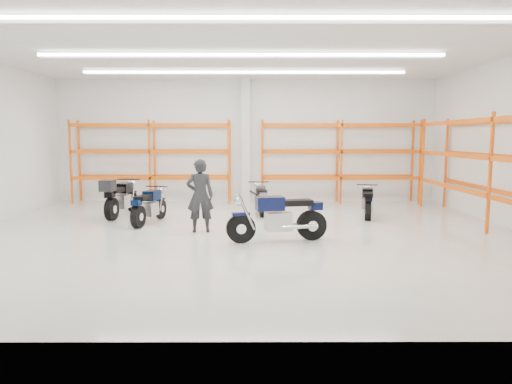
{
  "coord_description": "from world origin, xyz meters",
  "views": [
    {
      "loc": [
        0.32,
        -11.09,
        2.38
      ],
      "look_at": [
        0.36,
        0.5,
        0.99
      ],
      "focal_mm": 32.0,
      "sensor_mm": 36.0,
      "label": 1
    }
  ],
  "objects_px": {
    "motorcycle_main": "(282,218)",
    "structural_column": "(246,141)",
    "motorcycle_back_a": "(120,198)",
    "motorcycle_back_b": "(148,207)",
    "standing_man": "(200,196)",
    "motorcycle_back_c": "(260,199)",
    "motorcycle_back_d": "(367,203)"
  },
  "relations": [
    {
      "from": "motorcycle_main",
      "to": "structural_column",
      "type": "distance_m",
      "value": 6.89
    },
    {
      "from": "structural_column",
      "to": "motorcycle_back_a",
      "type": "bearing_deg",
      "value": -138.1
    },
    {
      "from": "motorcycle_back_a",
      "to": "motorcycle_back_b",
      "type": "relative_size",
      "value": 1.15
    },
    {
      "from": "motorcycle_main",
      "to": "structural_column",
      "type": "height_order",
      "value": "structural_column"
    },
    {
      "from": "motorcycle_back_b",
      "to": "standing_man",
      "type": "distance_m",
      "value": 1.98
    },
    {
      "from": "motorcycle_back_a",
      "to": "motorcycle_main",
      "type": "bearing_deg",
      "value": -34.89
    },
    {
      "from": "standing_man",
      "to": "motorcycle_main",
      "type": "bearing_deg",
      "value": 146.54
    },
    {
      "from": "motorcycle_main",
      "to": "motorcycle_back_a",
      "type": "relative_size",
      "value": 1.01
    },
    {
      "from": "motorcycle_main",
      "to": "motorcycle_back_c",
      "type": "xyz_separation_m",
      "value": [
        -0.44,
        3.78,
        -0.09
      ]
    },
    {
      "from": "motorcycle_back_a",
      "to": "motorcycle_back_b",
      "type": "xyz_separation_m",
      "value": [
        1.12,
        -1.1,
        -0.1
      ]
    },
    {
      "from": "motorcycle_back_b",
      "to": "motorcycle_back_c",
      "type": "xyz_separation_m",
      "value": [
        3.12,
        1.62,
        -0.01
      ]
    },
    {
      "from": "motorcycle_main",
      "to": "motorcycle_back_c",
      "type": "height_order",
      "value": "motorcycle_main"
    },
    {
      "from": "motorcycle_back_d",
      "to": "structural_column",
      "type": "bearing_deg",
      "value": 137.23
    },
    {
      "from": "motorcycle_back_b",
      "to": "motorcycle_back_d",
      "type": "height_order",
      "value": "motorcycle_back_b"
    },
    {
      "from": "motorcycle_main",
      "to": "structural_column",
      "type": "bearing_deg",
      "value": 98.09
    },
    {
      "from": "motorcycle_back_c",
      "to": "motorcycle_back_d",
      "type": "distance_m",
      "value": 3.25
    },
    {
      "from": "motorcycle_main",
      "to": "motorcycle_back_c",
      "type": "distance_m",
      "value": 3.81
    },
    {
      "from": "motorcycle_main",
      "to": "motorcycle_back_a",
      "type": "xyz_separation_m",
      "value": [
        -4.67,
        3.26,
        0.03
      ]
    },
    {
      "from": "motorcycle_back_b",
      "to": "structural_column",
      "type": "xyz_separation_m",
      "value": [
        2.62,
        4.45,
        1.78
      ]
    },
    {
      "from": "motorcycle_back_c",
      "to": "motorcycle_back_d",
      "type": "relative_size",
      "value": 1.04
    },
    {
      "from": "motorcycle_back_c",
      "to": "motorcycle_back_a",
      "type": "bearing_deg",
      "value": -172.98
    },
    {
      "from": "motorcycle_back_a",
      "to": "standing_man",
      "type": "bearing_deg",
      "value": -39.52
    },
    {
      "from": "motorcycle_back_d",
      "to": "standing_man",
      "type": "xyz_separation_m",
      "value": [
        -4.75,
        -2.15,
        0.49
      ]
    },
    {
      "from": "motorcycle_main",
      "to": "standing_man",
      "type": "bearing_deg",
      "value": 152.29
    },
    {
      "from": "motorcycle_main",
      "to": "standing_man",
      "type": "xyz_separation_m",
      "value": [
        -1.99,
        1.05,
        0.38
      ]
    },
    {
      "from": "motorcycle_back_c",
      "to": "structural_column",
      "type": "xyz_separation_m",
      "value": [
        -0.5,
        2.83,
        1.8
      ]
    },
    {
      "from": "standing_man",
      "to": "motorcycle_back_a",
      "type": "bearing_deg",
      "value": -45.27
    },
    {
      "from": "motorcycle_back_d",
      "to": "motorcycle_back_b",
      "type": "bearing_deg",
      "value": -170.72
    },
    {
      "from": "motorcycle_back_b",
      "to": "standing_man",
      "type": "relative_size",
      "value": 1.09
    },
    {
      "from": "motorcycle_back_c",
      "to": "standing_man",
      "type": "distance_m",
      "value": 3.18
    },
    {
      "from": "standing_man",
      "to": "structural_column",
      "type": "height_order",
      "value": "structural_column"
    },
    {
      "from": "motorcycle_main",
      "to": "motorcycle_back_b",
      "type": "bearing_deg",
      "value": 148.76
    }
  ]
}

